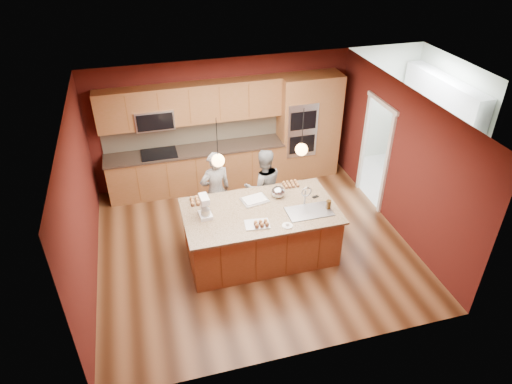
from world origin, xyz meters
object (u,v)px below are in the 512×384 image
object	(u,v)px
person_right	(263,187)
mixing_bowl	(278,192)
stand_mixer	(205,208)
island	(261,232)
person_left	(216,192)

from	to	relation	value
person_right	mixing_bowl	bearing A→B (deg)	96.94
stand_mixer	mixing_bowl	xyz separation A→B (m)	(1.33, 0.23, -0.07)
island	person_right	distance (m)	1.07
mixing_bowl	person_left	bearing A→B (deg)	146.15
person_left	stand_mixer	xyz separation A→B (m)	(-0.34, -0.90, 0.30)
person_left	island	bearing A→B (deg)	108.02
island	mixing_bowl	distance (m)	0.75
stand_mixer	mixing_bowl	world-z (taller)	stand_mixer
mixing_bowl	island	bearing A→B (deg)	-141.51
island	stand_mixer	size ratio (longest dim) A/B	6.72
island	stand_mixer	bearing A→B (deg)	175.04
island	mixing_bowl	world-z (taller)	island
person_left	mixing_bowl	bearing A→B (deg)	132.92
island	person_right	world-z (taller)	person_right
island	person_right	size ratio (longest dim) A/B	1.69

